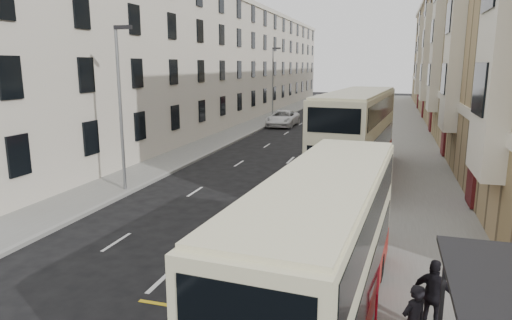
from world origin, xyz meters
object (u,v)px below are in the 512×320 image
(double_decker_front, at_px, (323,255))
(street_lamp_far, at_px, (273,80))
(car_red, at_px, (369,103))
(double_decker_rear, at_px, (356,134))
(white_van, at_px, (283,118))
(street_lamp_near, at_px, (121,100))
(car_silver, at_px, (315,110))
(pedestrian_far, at_px, (434,296))
(car_dark, at_px, (327,101))

(double_decker_front, bearing_deg, street_lamp_far, 109.97)
(street_lamp_far, distance_m, car_red, 22.50)
(double_decker_front, bearing_deg, car_red, 95.68)
(double_decker_rear, bearing_deg, white_van, 119.40)
(street_lamp_near, bearing_deg, white_van, 86.02)
(street_lamp_far, bearing_deg, car_silver, 67.56)
(double_decker_rear, bearing_deg, double_decker_front, -82.83)
(street_lamp_near, height_order, white_van, street_lamp_near)
(street_lamp_far, height_order, double_decker_rear, street_lamp_far)
(pedestrian_far, distance_m, car_silver, 48.37)
(car_silver, bearing_deg, double_decker_rear, -92.95)
(double_decker_rear, height_order, car_silver, double_decker_rear)
(car_dark, bearing_deg, white_van, -73.66)
(car_red, bearing_deg, street_lamp_near, 64.31)
(double_decker_rear, xyz_separation_m, white_van, (-9.01, 20.31, -1.66))
(street_lamp_far, xyz_separation_m, car_dark, (3.05, 22.46, -3.96))
(street_lamp_near, bearing_deg, double_decker_front, -40.25)
(double_decker_rear, xyz_separation_m, car_dark, (-7.83, 45.97, -1.81))
(car_red, bearing_deg, double_decker_front, 76.86)
(double_decker_rear, height_order, white_van, double_decker_rear)
(pedestrian_far, bearing_deg, street_lamp_far, -49.48)
(street_lamp_near, height_order, car_silver, street_lamp_near)
(street_lamp_near, relative_size, double_decker_front, 0.80)
(car_silver, bearing_deg, street_lamp_far, -128.64)
(double_decker_front, bearing_deg, car_dark, 101.60)
(pedestrian_far, xyz_separation_m, white_van, (-12.01, 35.79, -0.21))
(white_van, height_order, car_dark, white_van)
(double_decker_rear, bearing_deg, car_dark, 105.13)
(street_lamp_far, distance_m, double_decker_rear, 25.99)
(street_lamp_far, relative_size, double_decker_rear, 0.64)
(double_decker_front, height_order, car_dark, double_decker_front)
(double_decker_front, height_order, double_decker_rear, double_decker_rear)
(car_silver, relative_size, car_dark, 1.02)
(car_red, bearing_deg, street_lamp_far, 49.52)
(double_decker_rear, distance_m, car_dark, 46.66)
(double_decker_front, xyz_separation_m, car_red, (-1.76, 59.58, -1.26))
(pedestrian_far, height_order, white_van, pedestrian_far)
(street_lamp_near, distance_m, car_dark, 52.70)
(street_lamp_far, bearing_deg, street_lamp_near, -90.00)
(pedestrian_far, height_order, car_silver, pedestrian_far)
(street_lamp_near, relative_size, white_van, 1.35)
(double_decker_rear, relative_size, white_van, 2.10)
(street_lamp_far, height_order, white_van, street_lamp_far)
(street_lamp_near, xyz_separation_m, pedestrian_far, (13.87, -8.99, -3.60))
(pedestrian_far, bearing_deg, street_lamp_near, -12.01)
(double_decker_front, distance_m, car_red, 59.62)
(street_lamp_far, height_order, pedestrian_far, street_lamp_far)
(car_silver, height_order, car_dark, car_silver)
(car_dark, relative_size, car_red, 0.80)
(street_lamp_far, bearing_deg, car_red, 64.35)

